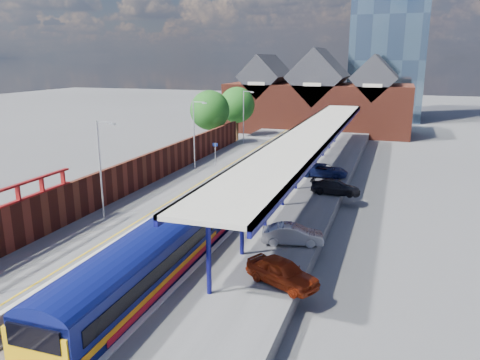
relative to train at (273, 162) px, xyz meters
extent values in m
plane|color=#5B5B5E|center=(-1.49, 6.86, -2.12)|extent=(240.00, 240.00, 0.00)
cube|color=#473D33|center=(-1.49, -3.14, -2.09)|extent=(6.00, 76.00, 0.06)
cube|color=slate|center=(-3.71, -3.14, -2.00)|extent=(0.07, 76.00, 0.14)
cube|color=slate|center=(-2.27, -3.14, -2.00)|extent=(0.07, 76.00, 0.14)
cube|color=slate|center=(-0.71, -3.14, -2.00)|extent=(0.07, 76.00, 0.14)
cube|color=slate|center=(0.73, -3.14, -2.00)|extent=(0.07, 76.00, 0.14)
cube|color=#565659|center=(-6.99, -3.14, -1.62)|extent=(5.00, 76.00, 1.00)
cube|color=#565659|center=(4.51, -3.14, -1.62)|extent=(6.00, 76.00, 1.00)
cube|color=silver|center=(-4.64, -3.14, -1.10)|extent=(0.30, 76.00, 0.05)
cube|color=silver|center=(1.66, -3.14, -1.10)|extent=(0.30, 76.00, 0.05)
cube|color=yellow|center=(-5.24, -3.14, -1.12)|extent=(0.14, 76.00, 0.01)
cube|color=#0C1358|center=(0.01, -24.78, -0.22)|extent=(3.02, 16.04, 2.50)
cube|color=#0C1358|center=(0.01, -24.78, 1.03)|extent=(3.02, 16.04, 0.60)
cube|color=#0C1358|center=(0.01, -8.18, -0.22)|extent=(3.02, 16.04, 2.50)
cube|color=#0C1358|center=(0.01, -8.18, 1.03)|extent=(3.02, 16.04, 0.60)
cube|color=#0C1358|center=(0.01, 8.42, -0.22)|extent=(3.02, 16.04, 2.50)
cube|color=#0C1358|center=(0.01, 8.42, 1.03)|extent=(3.02, 16.04, 0.60)
cube|color=#0C1358|center=(0.01, 25.02, -0.22)|extent=(3.02, 16.04, 2.50)
cube|color=#0C1358|center=(0.01, 25.02, 1.03)|extent=(3.02, 16.04, 0.60)
cube|color=black|center=(-1.41, 0.12, 0.23)|extent=(0.04, 60.54, 0.70)
cube|color=orange|center=(-1.42, 0.12, -0.57)|extent=(0.03, 55.27, 0.30)
cube|color=red|center=(-1.43, 0.12, -0.82)|extent=(0.03, 55.27, 0.30)
cube|color=#F2B20C|center=(0.01, -32.70, -0.42)|extent=(2.82, 0.34, 2.10)
cube|color=black|center=(0.01, -32.80, 0.43)|extent=(2.30, 0.19, 0.90)
cube|color=black|center=(0.01, -30.38, -1.82)|extent=(2.00, 2.40, 0.60)
cube|color=black|center=(0.01, 30.62, -1.82)|extent=(2.00, 2.40, 0.60)
cylinder|color=#0F105D|center=(3.51, -25.14, 0.98)|extent=(0.24, 0.24, 4.20)
cylinder|color=#0F105D|center=(3.51, -20.14, 0.98)|extent=(0.24, 0.24, 4.20)
cylinder|color=#0F105D|center=(3.51, -15.14, 0.98)|extent=(0.24, 0.24, 4.20)
cylinder|color=#0F105D|center=(3.51, -10.14, 0.98)|extent=(0.24, 0.24, 4.20)
cylinder|color=#0F105D|center=(3.51, -5.14, 0.98)|extent=(0.24, 0.24, 4.20)
cylinder|color=#0F105D|center=(3.51, -0.14, 0.98)|extent=(0.24, 0.24, 4.20)
cylinder|color=#0F105D|center=(3.51, 4.86, 0.98)|extent=(0.24, 0.24, 4.20)
cylinder|color=#0F105D|center=(3.51, 9.86, 0.98)|extent=(0.24, 0.24, 4.20)
cylinder|color=#0F105D|center=(3.51, 14.86, 0.98)|extent=(0.24, 0.24, 4.20)
cylinder|color=#0F105D|center=(3.51, 19.86, 0.98)|extent=(0.24, 0.24, 4.20)
cube|color=beige|center=(4.01, -1.14, 3.23)|extent=(4.50, 52.00, 0.25)
cube|color=#0F105D|center=(1.86, -1.14, 3.08)|extent=(0.20, 52.00, 0.55)
cube|color=#0F105D|center=(6.16, -1.14, 3.08)|extent=(0.20, 52.00, 0.55)
cylinder|color=#A5A8AA|center=(-7.99, -17.14, 2.38)|extent=(0.12, 0.12, 7.00)
cube|color=#A5A8AA|center=(-7.39, -17.14, 5.78)|extent=(1.20, 0.08, 0.08)
cube|color=#A5A8AA|center=(-6.79, -17.14, 5.68)|extent=(0.45, 0.18, 0.12)
cylinder|color=#A5A8AA|center=(-7.99, -1.14, 2.38)|extent=(0.12, 0.12, 7.00)
cube|color=#A5A8AA|center=(-7.39, -1.14, 5.78)|extent=(1.20, 0.08, 0.08)
cube|color=#A5A8AA|center=(-6.79, -1.14, 5.68)|extent=(0.45, 0.18, 0.12)
cylinder|color=#A5A8AA|center=(-7.99, 14.86, 2.38)|extent=(0.12, 0.12, 7.00)
cube|color=#A5A8AA|center=(-7.39, 14.86, 5.78)|extent=(1.20, 0.08, 0.08)
cube|color=#A5A8AA|center=(-6.79, 14.86, 5.68)|extent=(0.45, 0.18, 0.12)
cylinder|color=#A5A8AA|center=(-6.49, 0.86, 0.13)|extent=(0.08, 0.08, 2.50)
cube|color=#0C194C|center=(-6.49, 0.86, 1.18)|extent=(0.55, 0.06, 0.35)
cube|color=#5C2318|center=(-9.59, -9.14, 0.28)|extent=(0.35, 50.00, 2.80)
cube|color=maroon|center=(-9.59, -23.14, 2.18)|extent=(0.30, 0.12, 1.00)
cube|color=maroon|center=(-9.59, -21.14, 2.18)|extent=(0.30, 0.12, 1.00)
cube|color=maroon|center=(-9.59, -19.14, 2.18)|extent=(0.30, 0.12, 1.00)
cube|color=#5C2318|center=(-1.49, 34.86, 1.88)|extent=(30.00, 12.00, 8.00)
cube|color=#232328|center=(-10.49, 34.86, 7.08)|extent=(7.13, 12.00, 7.13)
cube|color=#232328|center=(-1.49, 34.86, 7.08)|extent=(9.16, 12.00, 9.16)
cube|color=#232328|center=(7.51, 34.86, 7.08)|extent=(7.13, 12.00, 7.13)
cube|color=beige|center=(-10.49, 28.81, 6.08)|extent=(2.80, 0.15, 0.50)
cube|color=beige|center=(-1.49, 28.81, 6.08)|extent=(2.80, 0.15, 0.50)
cube|color=beige|center=(7.51, 28.81, 6.08)|extent=(2.80, 0.15, 0.50)
cube|color=#435873|center=(8.51, 56.86, 17.88)|extent=(14.00, 14.00, 40.00)
cylinder|color=#382314|center=(-11.99, 12.86, -0.12)|extent=(0.44, 0.44, 4.00)
sphere|color=#144E16|center=(-11.99, 12.86, 3.38)|extent=(5.20, 5.20, 5.20)
sphere|color=#144E16|center=(-11.19, 12.36, 2.68)|extent=(3.20, 3.20, 3.20)
cylinder|color=#382314|center=(-10.99, 20.86, -0.12)|extent=(0.44, 0.44, 4.00)
sphere|color=#144E16|center=(-10.99, 20.86, 3.38)|extent=(5.20, 5.20, 5.20)
sphere|color=#144E16|center=(-10.19, 20.36, 2.68)|extent=(3.20, 3.20, 3.20)
imported|color=maroon|center=(6.63, -23.08, -0.44)|extent=(4.30, 3.25, 1.37)
imported|color=#A5A4A9|center=(5.97, -17.68, -0.50)|extent=(3.97, 2.12, 1.24)
imported|color=black|center=(7.01, -5.77, -0.52)|extent=(4.17, 1.80, 1.20)
imported|color=navy|center=(5.18, -0.03, -0.50)|extent=(4.47, 2.10, 1.24)
camera|label=1|loc=(11.56, -44.22, 9.98)|focal=35.00mm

